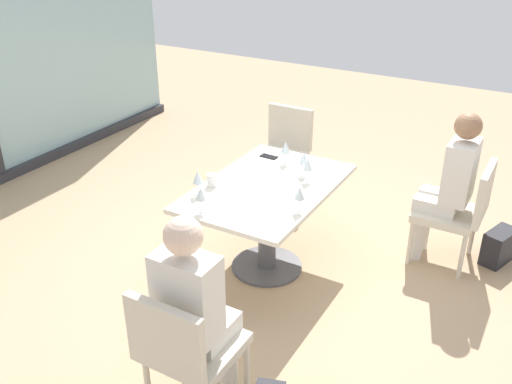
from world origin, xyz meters
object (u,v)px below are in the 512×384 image
at_px(wine_glass_3, 308,165).
at_px(cell_phone_on_table, 269,157).
at_px(wine_glass_5, 304,159).
at_px(handbag_1, 499,246).
at_px(person_side_end, 195,305).
at_px(wine_glass_0, 201,194).
at_px(coffee_cup, 212,180).
at_px(wine_glass_1, 286,148).
at_px(chair_far_right, 283,148).
at_px(wine_glass_2, 300,193).
at_px(chair_side_end, 185,347).
at_px(wine_glass_4, 198,178).
at_px(dining_table_main, 267,206).
at_px(chair_front_right, 460,208).
at_px(person_front_right, 450,181).

height_order(wine_glass_3, cell_phone_on_table, wine_glass_3).
height_order(wine_glass_5, handbag_1, wine_glass_5).
xyz_separation_m(person_side_end, wine_glass_3, (1.62, 0.11, 0.16)).
xyz_separation_m(wine_glass_0, wine_glass_3, (0.80, -0.42, 0.00)).
distance_m(wine_glass_5, coffee_cup, 0.72).
bearing_deg(wine_glass_1, handbag_1, -70.86).
distance_m(chair_far_right, handbag_1, 2.11).
relative_size(person_side_end, wine_glass_2, 6.81).
distance_m(chair_side_end, handbag_1, 2.83).
distance_m(wine_glass_2, wine_glass_4, 0.75).
bearing_deg(wine_glass_5, chair_far_right, 35.43).
height_order(dining_table_main, wine_glass_4, wine_glass_4).
xyz_separation_m(chair_front_right, wine_glass_1, (-0.38, 1.34, 0.37)).
height_order(chair_side_end, chair_front_right, same).
bearing_deg(wine_glass_5, coffee_cup, 135.51).
distance_m(chair_far_right, person_side_end, 2.75).
relative_size(chair_side_end, coffee_cup, 9.67).
height_order(dining_table_main, chair_far_right, chair_far_right).
height_order(person_front_right, cell_phone_on_table, person_front_right).
relative_size(wine_glass_0, handbag_1, 0.62).
bearing_deg(person_front_right, cell_phone_on_table, 103.76).
xyz_separation_m(wine_glass_3, wine_glass_4, (-0.60, 0.58, 0.00)).
distance_m(wine_glass_4, wine_glass_5, 0.85).
bearing_deg(wine_glass_5, chair_front_right, -65.33).
relative_size(chair_far_right, wine_glass_4, 4.70).
relative_size(wine_glass_2, cell_phone_on_table, 1.28).
relative_size(person_side_end, wine_glass_3, 6.81).
bearing_deg(person_side_end, dining_table_main, 13.33).
relative_size(chair_front_right, chair_far_right, 1.00).
bearing_deg(chair_far_right, wine_glass_3, -144.10).
relative_size(chair_front_right, wine_glass_5, 4.70).
height_order(dining_table_main, person_front_right, person_front_right).
bearing_deg(coffee_cup, wine_glass_4, 177.96).
bearing_deg(wine_glass_2, wine_glass_1, 33.99).
bearing_deg(chair_far_right, person_front_right, -103.51).
distance_m(wine_glass_3, coffee_cup, 0.72).
bearing_deg(chair_far_right, person_side_end, -162.38).
height_order(wine_glass_0, wine_glass_3, same).
distance_m(wine_glass_0, wine_glass_3, 0.90).
bearing_deg(wine_glass_0, chair_side_end, -150.56).
height_order(chair_far_right, wine_glass_3, wine_glass_3).
xyz_separation_m(wine_glass_2, wine_glass_4, (-0.14, 0.73, 0.00)).
relative_size(chair_front_right, person_front_right, 0.69).
height_order(wine_glass_3, handbag_1, wine_glass_3).
relative_size(chair_side_end, handbag_1, 2.90).
distance_m(dining_table_main, wine_glass_4, 0.61).
relative_size(chair_far_right, wine_glass_1, 4.70).
xyz_separation_m(dining_table_main, person_side_end, (-1.40, -0.33, 0.15)).
bearing_deg(wine_glass_1, wine_glass_0, 173.35).
bearing_deg(wine_glass_3, wine_glass_1, 54.31).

